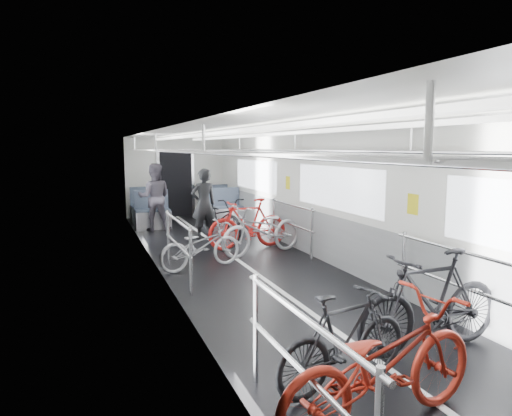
{
  "coord_description": "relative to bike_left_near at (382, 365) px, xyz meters",
  "views": [
    {
      "loc": [
        -2.65,
        -6.93,
        2.11
      ],
      "look_at": [
        0.0,
        0.06,
        1.11
      ],
      "focal_mm": 32.0,
      "sensor_mm": 36.0,
      "label": 1
    }
  ],
  "objects": [
    {
      "name": "person_standing",
      "position": [
        0.53,
        7.45,
        0.32
      ],
      "size": [
        0.64,
        0.46,
        1.63
      ],
      "primitive_type": "imported",
      "rotation": [
        0.0,
        0.0,
        3.26
      ],
      "color": "black",
      "rests_on": "floor"
    },
    {
      "name": "bike_right_mid",
      "position": [
        1.25,
        5.56,
        -0.0
      ],
      "size": [
        2.01,
        1.18,
        1.0
      ],
      "primitive_type": "imported",
      "rotation": [
        0.0,
        0.0,
        -1.28
      ],
      "color": "#AFADB2",
      "rests_on": "floor"
    },
    {
      "name": "person_seated",
      "position": [
        -0.35,
        8.96,
        0.35
      ],
      "size": [
        0.95,
        0.81,
        1.71
      ],
      "primitive_type": "imported",
      "rotation": [
        0.0,
        0.0,
        2.93
      ],
      "color": "#302C34",
      "rests_on": "floor"
    },
    {
      "name": "bike_left_near",
      "position": [
        0.0,
        0.0,
        0.0
      ],
      "size": [
        1.98,
        0.94,
        1.0
      ],
      "primitive_type": "imported",
      "rotation": [
        0.0,
        0.0,
        1.72
      ],
      "color": "#A02113",
      "rests_on": "floor"
    },
    {
      "name": "car_shell",
      "position": [
        0.63,
        6.04,
        0.63
      ],
      "size": [
        3.02,
        14.01,
        2.41
      ],
      "color": "black",
      "rests_on": "ground"
    },
    {
      "name": "bike_left_far",
      "position": [
        -0.16,
        4.95,
        -0.09
      ],
      "size": [
        1.64,
        0.91,
        0.81
      ],
      "primitive_type": "imported",
      "rotation": [
        0.0,
        0.0,
        1.82
      ],
      "color": "#ABACB0",
      "rests_on": "floor"
    },
    {
      "name": "bike_aisle",
      "position": [
        0.9,
        7.35,
        -0.01
      ],
      "size": [
        1.02,
        1.96,
        0.98
      ],
      "primitive_type": "imported",
      "rotation": [
        0.0,
        0.0,
        0.21
      ],
      "color": "black",
      "rests_on": "floor"
    },
    {
      "name": "bike_left_mid",
      "position": [
        0.05,
        0.6,
        -0.06
      ],
      "size": [
        1.52,
        0.69,
        0.88
      ],
      "primitive_type": "imported",
      "rotation": [
        0.0,
        0.0,
        1.76
      ],
      "color": "black",
      "rests_on": "floor"
    },
    {
      "name": "bike_right_far",
      "position": [
        1.15,
        6.16,
        0.03
      ],
      "size": [
        1.78,
        0.6,
        1.05
      ],
      "primitive_type": "imported",
      "rotation": [
        0.0,
        0.0,
        -1.51
      ],
      "color": "red",
      "rests_on": "floor"
    },
    {
      "name": "bike_right_near",
      "position": [
        1.28,
        0.93,
        0.04
      ],
      "size": [
        1.78,
        0.51,
        1.07
      ],
      "primitive_type": "imported",
      "rotation": [
        0.0,
        0.0,
        -1.57
      ],
      "color": "black",
      "rests_on": "floor"
    }
  ]
}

